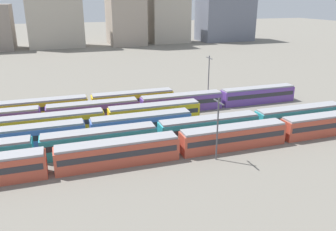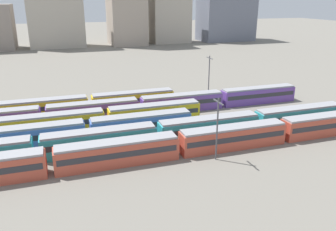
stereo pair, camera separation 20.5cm
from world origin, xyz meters
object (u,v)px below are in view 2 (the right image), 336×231
train_track_1 (157,134)px  train_track_3 (53,124)px  catenary_pole_1 (209,74)px  train_track_2 (28,137)px  catenary_pole_0 (217,126)px  train_track_0 (233,137)px  train_track_4 (139,106)px  train_track_5 (43,108)px

train_track_1 → train_track_3: same height
train_track_1 → catenary_pole_1: size_ratio=7.35×
train_track_1 → catenary_pole_1: (20.40, 24.08, 3.73)m
train_track_2 → catenary_pole_1: 45.00m
train_track_1 → catenary_pole_0: bearing=-50.6°
train_track_0 → catenary_pole_0: bearing=-145.6°
train_track_0 → catenary_pole_1: size_ratio=9.21×
train_track_0 → train_track_1: same height
train_track_3 → train_track_4: 17.90m
train_track_4 → catenary_pole_1: bearing=23.4°
train_track_0 → train_track_5: 39.40m
train_track_2 → catenary_pole_0: bearing=-26.5°
train_track_1 → train_track_2: 20.94m
train_track_2 → train_track_5: 15.73m
train_track_5 → catenary_pole_1: (38.65, 3.28, 3.73)m
train_track_5 → catenary_pole_0: 38.58m
train_track_3 → train_track_2: bearing=-127.1°
train_track_3 → train_track_4: bearing=16.9°
catenary_pole_1 → train_track_3: bearing=-159.6°
train_track_1 → train_track_3: size_ratio=1.34×
train_track_1 → train_track_3: 19.37m
catenary_pole_1 → catenary_pole_0: bearing=-112.7°
train_track_5 → train_track_4: bearing=-15.3°
train_track_1 → catenary_pole_0: size_ratio=7.70×
catenary_pole_1 → train_track_4: bearing=-156.6°
train_track_1 → train_track_5: bearing=131.3°
train_track_0 → train_track_1: bearing=155.4°
train_track_5 → train_track_2: bearing=-97.4°
train_track_1 → train_track_4: 15.62m
train_track_5 → catenary_pole_1: 38.97m
train_track_1 → train_track_2: bearing=165.6°
train_track_2 → train_track_3: same height
train_track_2 → train_track_0: bearing=-18.2°
train_track_0 → train_track_3: size_ratio=1.68×
train_track_5 → catenary_pole_0: bearing=-49.3°
train_track_3 → train_track_4: size_ratio=0.75×
train_track_5 → catenary_pole_0: size_ratio=5.75×
train_track_1 → catenary_pole_1: catenary_pole_1 is taller
train_track_0 → train_track_1: size_ratio=1.25×
train_track_4 → train_track_5: bearing=164.7°
catenary_pole_0 → catenary_pole_1: bearing=67.3°
train_track_1 → train_track_4: bearing=87.1°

